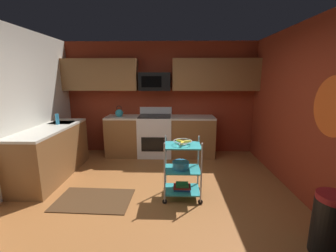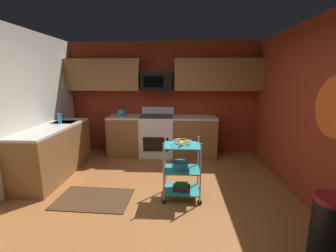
{
  "view_description": "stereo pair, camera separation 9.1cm",
  "coord_description": "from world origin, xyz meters",
  "px_view_note": "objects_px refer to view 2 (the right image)",
  "views": [
    {
      "loc": [
        0.31,
        -2.98,
        1.78
      ],
      "look_at": [
        0.22,
        0.45,
        1.05
      ],
      "focal_mm": 24.14,
      "sensor_mm": 36.0,
      "label": 1
    },
    {
      "loc": [
        0.4,
        -2.97,
        1.78
      ],
      "look_at": [
        0.22,
        0.45,
        1.05
      ],
      "focal_mm": 24.14,
      "sensor_mm": 36.0,
      "label": 2
    }
  ],
  "objects_px": {
    "kettle": "(121,113)",
    "trash_can": "(330,228)",
    "book_stack": "(182,187)",
    "rolling_cart": "(182,169)",
    "oven_range": "(157,135)",
    "dish_soap_bottle": "(60,119)",
    "mixing_bowl_large": "(180,165)",
    "fruit_bowl": "(182,142)",
    "microwave": "(157,82)"
  },
  "relations": [
    {
      "from": "trash_can",
      "to": "oven_range",
      "type": "bearing_deg",
      "value": 123.79
    },
    {
      "from": "mixing_bowl_large",
      "to": "trash_can",
      "type": "relative_size",
      "value": 0.38
    },
    {
      "from": "book_stack",
      "to": "kettle",
      "type": "xyz_separation_m",
      "value": [
        -1.38,
        1.92,
        0.83
      ]
    },
    {
      "from": "mixing_bowl_large",
      "to": "kettle",
      "type": "xyz_separation_m",
      "value": [
        -1.35,
        1.92,
        0.48
      ]
    },
    {
      "from": "dish_soap_bottle",
      "to": "trash_can",
      "type": "height_order",
      "value": "dish_soap_bottle"
    },
    {
      "from": "oven_range",
      "to": "fruit_bowl",
      "type": "xyz_separation_m",
      "value": [
        0.56,
        -1.93,
        0.4
      ]
    },
    {
      "from": "rolling_cart",
      "to": "trash_can",
      "type": "height_order",
      "value": "rolling_cart"
    },
    {
      "from": "book_stack",
      "to": "rolling_cart",
      "type": "bearing_deg",
      "value": 180.0
    },
    {
      "from": "oven_range",
      "to": "mixing_bowl_large",
      "type": "bearing_deg",
      "value": -74.45
    },
    {
      "from": "kettle",
      "to": "dish_soap_bottle",
      "type": "bearing_deg",
      "value": -135.24
    },
    {
      "from": "fruit_bowl",
      "to": "dish_soap_bottle",
      "type": "xyz_separation_m",
      "value": [
        -2.33,
        0.98,
        0.14
      ]
    },
    {
      "from": "rolling_cart",
      "to": "book_stack",
      "type": "bearing_deg",
      "value": 0.0
    },
    {
      "from": "fruit_bowl",
      "to": "dish_soap_bottle",
      "type": "height_order",
      "value": "dish_soap_bottle"
    },
    {
      "from": "fruit_bowl",
      "to": "book_stack",
      "type": "distance_m",
      "value": 0.71
    },
    {
      "from": "kettle",
      "to": "trash_can",
      "type": "distance_m",
      "value": 4.19
    },
    {
      "from": "mixing_bowl_large",
      "to": "kettle",
      "type": "height_order",
      "value": "kettle"
    },
    {
      "from": "microwave",
      "to": "rolling_cart",
      "type": "xyz_separation_m",
      "value": [
        0.56,
        -2.03,
        -1.25
      ]
    },
    {
      "from": "kettle",
      "to": "microwave",
      "type": "bearing_deg",
      "value": 7.56
    },
    {
      "from": "rolling_cart",
      "to": "oven_range",
      "type": "bearing_deg",
      "value": 106.25
    },
    {
      "from": "mixing_bowl_large",
      "to": "dish_soap_bottle",
      "type": "height_order",
      "value": "dish_soap_bottle"
    },
    {
      "from": "microwave",
      "to": "trash_can",
      "type": "relative_size",
      "value": 1.06
    },
    {
      "from": "rolling_cart",
      "to": "dish_soap_bottle",
      "type": "height_order",
      "value": "dish_soap_bottle"
    },
    {
      "from": "kettle",
      "to": "trash_can",
      "type": "height_order",
      "value": "kettle"
    },
    {
      "from": "kettle",
      "to": "rolling_cart",
      "type": "bearing_deg",
      "value": -54.35
    },
    {
      "from": "trash_can",
      "to": "microwave",
      "type": "bearing_deg",
      "value": 122.9
    },
    {
      "from": "book_stack",
      "to": "dish_soap_bottle",
      "type": "bearing_deg",
      "value": 157.16
    },
    {
      "from": "microwave",
      "to": "dish_soap_bottle",
      "type": "height_order",
      "value": "microwave"
    },
    {
      "from": "book_stack",
      "to": "kettle",
      "type": "bearing_deg",
      "value": 125.65
    },
    {
      "from": "oven_range",
      "to": "fruit_bowl",
      "type": "bearing_deg",
      "value": -73.75
    },
    {
      "from": "mixing_bowl_large",
      "to": "dish_soap_bottle",
      "type": "bearing_deg",
      "value": 156.94
    },
    {
      "from": "microwave",
      "to": "trash_can",
      "type": "distance_m",
      "value": 3.97
    },
    {
      "from": "rolling_cart",
      "to": "mixing_bowl_large",
      "type": "relative_size",
      "value": 3.63
    },
    {
      "from": "book_stack",
      "to": "trash_can",
      "type": "height_order",
      "value": "trash_can"
    },
    {
      "from": "trash_can",
      "to": "mixing_bowl_large",
      "type": "bearing_deg",
      "value": 143.66
    },
    {
      "from": "oven_range",
      "to": "microwave",
      "type": "xyz_separation_m",
      "value": [
        -0.0,
        0.1,
        1.22
      ]
    },
    {
      "from": "fruit_bowl",
      "to": "kettle",
      "type": "bearing_deg",
      "value": 125.65
    },
    {
      "from": "dish_soap_bottle",
      "to": "fruit_bowl",
      "type": "bearing_deg",
      "value": -22.84
    },
    {
      "from": "microwave",
      "to": "rolling_cart",
      "type": "distance_m",
      "value": 2.45
    },
    {
      "from": "kettle",
      "to": "fruit_bowl",
      "type": "bearing_deg",
      "value": -54.35
    },
    {
      "from": "mixing_bowl_large",
      "to": "trash_can",
      "type": "xyz_separation_m",
      "value": [
        1.48,
        -1.09,
        -0.19
      ]
    },
    {
      "from": "fruit_bowl",
      "to": "trash_can",
      "type": "xyz_separation_m",
      "value": [
        1.46,
        -1.09,
        -0.55
      ]
    },
    {
      "from": "book_stack",
      "to": "fruit_bowl",
      "type": "bearing_deg",
      "value": -90.0
    },
    {
      "from": "kettle",
      "to": "dish_soap_bottle",
      "type": "xyz_separation_m",
      "value": [
        -0.95,
        -0.94,
        0.02
      ]
    },
    {
      "from": "rolling_cart",
      "to": "trash_can",
      "type": "xyz_separation_m",
      "value": [
        1.46,
        -1.09,
        -0.12
      ]
    },
    {
      "from": "fruit_bowl",
      "to": "kettle",
      "type": "xyz_separation_m",
      "value": [
        -1.38,
        1.92,
        0.12
      ]
    },
    {
      "from": "rolling_cart",
      "to": "book_stack",
      "type": "xyz_separation_m",
      "value": [
        0.0,
        0.0,
        -0.28
      ]
    },
    {
      "from": "fruit_bowl",
      "to": "dish_soap_bottle",
      "type": "distance_m",
      "value": 2.53
    },
    {
      "from": "oven_range",
      "to": "dish_soap_bottle",
      "type": "height_order",
      "value": "dish_soap_bottle"
    },
    {
      "from": "microwave",
      "to": "fruit_bowl",
      "type": "relative_size",
      "value": 2.57
    },
    {
      "from": "fruit_bowl",
      "to": "book_stack",
      "type": "relative_size",
      "value": 1.03
    }
  ]
}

